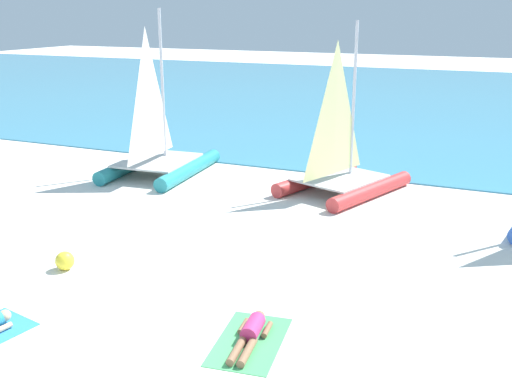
{
  "coord_description": "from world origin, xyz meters",
  "views": [
    {
      "loc": [
        5.56,
        -7.66,
        5.51
      ],
      "look_at": [
        0.0,
        5.27,
        1.2
      ],
      "focal_mm": 41.95,
      "sensor_mm": 36.0,
      "label": 1
    }
  ],
  "objects_px": {
    "beach_ball": "(65,261)",
    "sailboat_red": "(341,168)",
    "sailboat_teal": "(158,151)",
    "sunbather_right": "(251,333)",
    "towel_right": "(250,341)"
  },
  "relations": [
    {
      "from": "towel_right",
      "to": "beach_ball",
      "type": "xyz_separation_m",
      "value": [
        -4.96,
        1.13,
        0.2
      ]
    },
    {
      "from": "sailboat_teal",
      "to": "sunbather_right",
      "type": "height_order",
      "value": "sailboat_teal"
    },
    {
      "from": "towel_right",
      "to": "beach_ball",
      "type": "distance_m",
      "value": 5.09
    },
    {
      "from": "sailboat_teal",
      "to": "sailboat_red",
      "type": "bearing_deg",
      "value": -0.1
    },
    {
      "from": "beach_ball",
      "to": "sailboat_red",
      "type": "bearing_deg",
      "value": 63.72
    },
    {
      "from": "sailboat_teal",
      "to": "towel_right",
      "type": "height_order",
      "value": "sailboat_teal"
    },
    {
      "from": "sailboat_teal",
      "to": "beach_ball",
      "type": "relative_size",
      "value": 13.28
    },
    {
      "from": "towel_right",
      "to": "beach_ball",
      "type": "height_order",
      "value": "beach_ball"
    },
    {
      "from": "sailboat_teal",
      "to": "sailboat_red",
      "type": "distance_m",
      "value": 6.4
    },
    {
      "from": "sailboat_red",
      "to": "towel_right",
      "type": "xyz_separation_m",
      "value": [
        0.96,
        -9.23,
        -0.77
      ]
    },
    {
      "from": "sailboat_red",
      "to": "beach_ball",
      "type": "bearing_deg",
      "value": -96.44
    },
    {
      "from": "towel_right",
      "to": "sailboat_teal",
      "type": "bearing_deg",
      "value": 129.89
    },
    {
      "from": "sailboat_teal",
      "to": "beach_ball",
      "type": "bearing_deg",
      "value": -76.65
    },
    {
      "from": "beach_ball",
      "to": "sunbather_right",
      "type": "bearing_deg",
      "value": -12.18
    },
    {
      "from": "sailboat_red",
      "to": "towel_right",
      "type": "relative_size",
      "value": 2.74
    }
  ]
}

